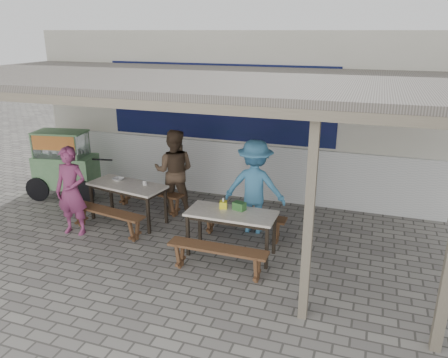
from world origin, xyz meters
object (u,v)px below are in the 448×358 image
object	(u,v)px
patron_wall_side	(174,171)
tissue_box	(223,205)
patron_right_table	(255,187)
condiment_jar	(145,183)
table_right	(231,217)
bench_right_street	(218,254)
condiment_bowl	(118,179)
bench_right_wall	(243,220)
table_left	(127,188)
bench_left_street	(106,215)
vendor_cart	(64,162)
patron_street_side	(71,191)
bench_left_wall	(148,194)
donation_box	(239,206)

from	to	relation	value
patron_wall_side	tissue_box	world-z (taller)	patron_wall_side
patron_right_table	condiment_jar	bearing A→B (deg)	5.03
table_right	bench_right_street	distance (m)	0.73
table_right	patron_wall_side	distance (m)	2.17
patron_right_table	condiment_bowl	bearing A→B (deg)	1.67
bench_right_wall	condiment_bowl	distance (m)	2.59
table_right	patron_wall_side	world-z (taller)	patron_wall_side
bench_right_wall	patron_right_table	world-z (taller)	patron_right_table
bench_right_street	table_left	bearing A→B (deg)	150.90
bench_left_street	patron_right_table	size ratio (longest dim) A/B	0.95
bench_right_wall	vendor_cart	world-z (taller)	vendor_cart
patron_street_side	condiment_bowl	size ratio (longest dim) A/B	7.79
bench_right_street	condiment_bowl	xyz separation A→B (m)	(-2.55, 1.41, 0.44)
table_left	patron_wall_side	distance (m)	1.01
table_left	condiment_bowl	bearing A→B (deg)	163.20
tissue_box	condiment_jar	xyz separation A→B (m)	(-1.76, 0.57, -0.01)
patron_wall_side	bench_left_wall	bearing A→B (deg)	6.81
table_left	bench_left_street	distance (m)	0.69
patron_wall_side	condiment_bowl	xyz separation A→B (m)	(-0.89, -0.63, -0.07)
donation_box	condiment_bowl	size ratio (longest dim) A/B	0.95
table_left	condiment_jar	world-z (taller)	condiment_jar
bench_left_wall	bench_left_street	bearing A→B (deg)	-90.00
patron_street_side	tissue_box	size ratio (longest dim) A/B	13.54
bench_right_street	patron_street_side	xyz separation A→B (m)	(-2.93, 0.50, 0.46)
bench_left_street	bench_right_street	size ratio (longest dim) A/B	1.06
table_left	donation_box	world-z (taller)	donation_box
tissue_box	condiment_bowl	bearing A→B (deg)	164.86
condiment_bowl	tissue_box	bearing A→B (deg)	-15.14
patron_street_side	condiment_jar	world-z (taller)	patron_street_side
bench_right_street	condiment_jar	bearing A→B (deg)	145.33
bench_left_wall	vendor_cart	distance (m)	2.11
patron_street_side	condiment_bowl	xyz separation A→B (m)	(0.38, 0.91, -0.03)
bench_left_wall	table_right	distance (m)	2.51
bench_left_wall	tissue_box	world-z (taller)	tissue_box
donation_box	bench_left_street	bearing A→B (deg)	-177.51
bench_right_wall	donation_box	world-z (taller)	donation_box
patron_right_table	donation_box	distance (m)	0.86
table_left	tissue_box	distance (m)	2.16
bench_right_street	donation_box	xyz separation A→B (m)	(0.09, 0.78, 0.48)
condiment_bowl	bench_right_wall	bearing A→B (deg)	-2.59
bench_left_street	table_left	bearing A→B (deg)	90.00
table_left	bench_left_street	bearing A→B (deg)	-90.00
tissue_box	condiment_jar	world-z (taller)	tissue_box
condiment_bowl	vendor_cart	bearing A→B (deg)	161.77
patron_right_table	donation_box	world-z (taller)	patron_right_table
bench_right_wall	tissue_box	size ratio (longest dim) A/B	12.88
bench_right_street	tissue_box	bearing A→B (deg)	103.06
vendor_cart	tissue_box	world-z (taller)	vendor_cart
bench_left_wall	bench_right_wall	size ratio (longest dim) A/B	1.06
vendor_cart	bench_left_wall	bearing A→B (deg)	-12.17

